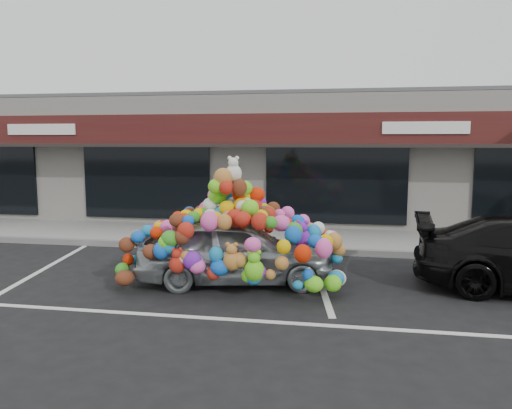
# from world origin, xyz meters

# --- Properties ---
(ground) EXTENTS (90.00, 90.00, 0.00)m
(ground) POSITION_xyz_m (0.00, 0.00, 0.00)
(ground) COLOR black
(ground) RESTS_ON ground
(shop_building) EXTENTS (24.00, 7.20, 4.31)m
(shop_building) POSITION_xyz_m (0.00, 8.44, 2.16)
(shop_building) COLOR white
(shop_building) RESTS_ON ground
(sidewalk) EXTENTS (26.00, 3.00, 0.15)m
(sidewalk) POSITION_xyz_m (0.00, 4.00, 0.07)
(sidewalk) COLOR gray
(sidewalk) RESTS_ON ground
(kerb) EXTENTS (26.00, 0.18, 0.16)m
(kerb) POSITION_xyz_m (0.00, 2.50, 0.07)
(kerb) COLOR slate
(kerb) RESTS_ON ground
(parking_stripe_left) EXTENTS (0.73, 4.37, 0.01)m
(parking_stripe_left) POSITION_xyz_m (-3.20, 0.20, 0.00)
(parking_stripe_left) COLOR silver
(parking_stripe_left) RESTS_ON ground
(parking_stripe_mid) EXTENTS (0.73, 4.37, 0.01)m
(parking_stripe_mid) POSITION_xyz_m (2.80, 0.20, 0.00)
(parking_stripe_mid) COLOR silver
(parking_stripe_mid) RESTS_ON ground
(lane_line) EXTENTS (14.00, 0.12, 0.01)m
(lane_line) POSITION_xyz_m (2.00, -2.30, 0.00)
(lane_line) COLOR silver
(lane_line) RESTS_ON ground
(toy_car) EXTENTS (2.80, 4.36, 2.38)m
(toy_car) POSITION_xyz_m (1.18, -0.27, 0.81)
(toy_car) COLOR #B5BAC1
(toy_car) RESTS_ON ground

